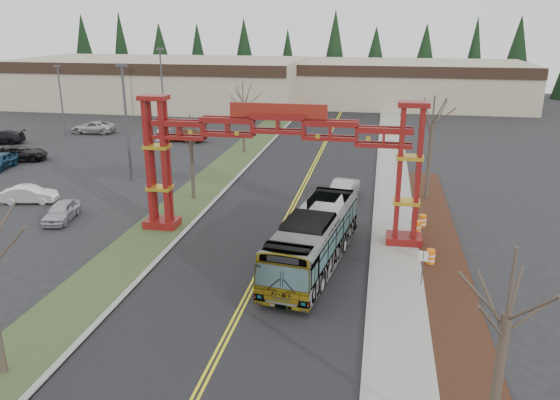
% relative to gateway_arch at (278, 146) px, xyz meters
% --- Properties ---
extents(road, '(12.00, 110.00, 0.02)m').
position_rel_gateway_arch_xyz_m(road, '(-0.00, 7.00, -5.97)').
color(road, black).
rests_on(road, ground).
extents(lane_line_left, '(0.12, 100.00, 0.01)m').
position_rel_gateway_arch_xyz_m(lane_line_left, '(-0.12, 7.00, -5.96)').
color(lane_line_left, yellow).
rests_on(lane_line_left, road).
extents(lane_line_right, '(0.12, 100.00, 0.01)m').
position_rel_gateway_arch_xyz_m(lane_line_right, '(0.12, 7.00, -5.96)').
color(lane_line_right, yellow).
rests_on(lane_line_right, road).
extents(curb_right, '(0.30, 110.00, 0.15)m').
position_rel_gateway_arch_xyz_m(curb_right, '(6.15, 7.00, -5.91)').
color(curb_right, gray).
rests_on(curb_right, ground).
extents(sidewalk_right, '(2.60, 110.00, 0.14)m').
position_rel_gateway_arch_xyz_m(sidewalk_right, '(7.60, 7.00, -5.91)').
color(sidewalk_right, gray).
rests_on(sidewalk_right, ground).
extents(landscape_strip, '(2.60, 50.00, 0.12)m').
position_rel_gateway_arch_xyz_m(landscape_strip, '(10.20, -8.00, -5.92)').
color(landscape_strip, black).
rests_on(landscape_strip, ground).
extents(grass_median, '(4.00, 110.00, 0.08)m').
position_rel_gateway_arch_xyz_m(grass_median, '(-8.00, 7.00, -5.94)').
color(grass_median, '#344C26').
rests_on(grass_median, ground).
extents(curb_left, '(0.30, 110.00, 0.15)m').
position_rel_gateway_arch_xyz_m(curb_left, '(-6.15, 7.00, -5.91)').
color(curb_left, gray).
rests_on(curb_left, ground).
extents(gateway_arch, '(18.20, 1.60, 8.90)m').
position_rel_gateway_arch_xyz_m(gateway_arch, '(0.00, 0.00, 0.00)').
color(gateway_arch, '#590D0B').
rests_on(gateway_arch, ground).
extents(retail_building_west, '(46.00, 22.30, 7.50)m').
position_rel_gateway_arch_xyz_m(retail_building_west, '(-30.00, 53.96, -2.22)').
color(retail_building_west, tan).
rests_on(retail_building_west, ground).
extents(retail_building_east, '(38.00, 20.30, 7.00)m').
position_rel_gateway_arch_xyz_m(retail_building_east, '(10.00, 61.95, -2.47)').
color(retail_building_east, tan).
rests_on(retail_building_east, ground).
extents(conifer_treeline, '(116.10, 5.60, 13.00)m').
position_rel_gateway_arch_xyz_m(conifer_treeline, '(0.25, 74.00, 0.50)').
color(conifer_treeline, black).
rests_on(conifer_treeline, ground).
extents(transit_bus, '(4.37, 12.04, 3.28)m').
position_rel_gateway_arch_xyz_m(transit_bus, '(2.83, -4.18, -4.34)').
color(transit_bus, '#A1A3A8').
rests_on(transit_bus, ground).
extents(silver_sedan, '(2.48, 4.98, 1.57)m').
position_rel_gateway_arch_xyz_m(silver_sedan, '(3.57, 8.09, -5.20)').
color(silver_sedan, '#A5A8AD').
rests_on(silver_sedan, ground).
extents(parked_car_near_a, '(2.24, 4.19, 1.36)m').
position_rel_gateway_arch_xyz_m(parked_car_near_a, '(-15.44, 0.00, -5.30)').
color(parked_car_near_a, '#B4B4BC').
rests_on(parked_car_near_a, ground).
extents(parked_car_near_b, '(4.29, 2.26, 1.34)m').
position_rel_gateway_arch_xyz_m(parked_car_near_b, '(-20.07, 3.15, -5.31)').
color(parked_car_near_b, white).
rests_on(parked_car_near_b, ground).
extents(parked_car_near_c, '(5.85, 4.27, 1.48)m').
position_rel_gateway_arch_xyz_m(parked_car_near_c, '(-29.20, 14.89, -5.24)').
color(parked_car_near_c, black).
rests_on(parked_car_near_c, ground).
extents(parked_car_mid_a, '(4.88, 2.42, 1.36)m').
position_rel_gateway_arch_xyz_m(parked_car_mid_a, '(-16.04, 26.88, -5.30)').
color(parked_car_mid_a, '#6E300F').
rests_on(parked_car_mid_a, ground).
extents(parked_car_mid_b, '(2.30, 4.61, 1.51)m').
position_rel_gateway_arch_xyz_m(parked_car_mid_b, '(-29.02, 11.75, -5.23)').
color(parked_car_mid_b, navy).
rests_on(parked_car_mid_b, ground).
extents(parked_car_far_a, '(2.26, 4.15, 1.30)m').
position_rel_gateway_arch_xyz_m(parked_car_far_a, '(-18.74, 26.81, -5.33)').
color(parked_car_far_a, '#BABAC2').
rests_on(parked_car_far_a, ground).
extents(parked_car_far_b, '(5.49, 2.75, 1.49)m').
position_rel_gateway_arch_xyz_m(parked_car_far_b, '(-29.11, 29.43, -5.24)').
color(parked_car_far_b, '#BBBBBB').
rests_on(parked_car_far_b, ground).
extents(parked_car_far_c, '(5.57, 3.53, 1.50)m').
position_rel_gateway_arch_xyz_m(parked_car_far_c, '(-36.37, 21.78, -5.23)').
color(parked_car_far_c, black).
rests_on(parked_car_far_c, ground).
extents(bare_tree_median_mid, '(2.88, 2.88, 6.64)m').
position_rel_gateway_arch_xyz_m(bare_tree_median_mid, '(-8.00, 6.40, -1.27)').
color(bare_tree_median_mid, '#382D26').
rests_on(bare_tree_median_mid, ground).
extents(bare_tree_median_far, '(3.03, 3.03, 7.45)m').
position_rel_gateway_arch_xyz_m(bare_tree_median_far, '(-8.00, 22.57, -0.57)').
color(bare_tree_median_far, '#382D26').
rests_on(bare_tree_median_far, ground).
extents(bare_tree_right_near, '(3.07, 3.07, 7.52)m').
position_rel_gateway_arch_xyz_m(bare_tree_right_near, '(10.00, -18.03, -0.53)').
color(bare_tree_right_near, '#382D26').
rests_on(bare_tree_right_near, ground).
extents(bare_tree_right_far, '(3.21, 3.21, 8.08)m').
position_rel_gateway_arch_xyz_m(bare_tree_right_far, '(10.00, 9.67, -0.07)').
color(bare_tree_right_far, '#382D26').
rests_on(bare_tree_right_far, ground).
extents(light_pole_near, '(0.87, 0.43, 10.01)m').
position_rel_gateway_arch_xyz_m(light_pole_near, '(-15.22, 10.58, -0.19)').
color(light_pole_near, '#3F3F44').
rests_on(light_pole_near, ground).
extents(light_pole_mid, '(0.73, 0.36, 8.39)m').
position_rel_gateway_arch_xyz_m(light_pole_mid, '(-31.82, 27.53, -1.13)').
color(light_pole_mid, '#3F3F44').
rests_on(light_pole_mid, ground).
extents(light_pole_far, '(0.87, 0.43, 10.03)m').
position_rel_gateway_arch_xyz_m(light_pole_far, '(-22.70, 36.80, -0.18)').
color(light_pole_far, '#3F3F44').
rests_on(light_pole_far, ground).
extents(street_sign, '(0.47, 0.09, 2.05)m').
position_rel_gateway_arch_xyz_m(street_sign, '(8.74, -5.77, -4.51)').
color(street_sign, '#3F3F44').
rests_on(street_sign, ground).
extents(barrel_south, '(0.51, 0.51, 0.95)m').
position_rel_gateway_arch_xyz_m(barrel_south, '(9.41, -2.86, -5.51)').
color(barrel_south, orange).
rests_on(barrel_south, ground).
extents(barrel_mid, '(0.56, 0.56, 1.04)m').
position_rel_gateway_arch_xyz_m(barrel_mid, '(8.85, 1.49, -5.46)').
color(barrel_mid, orange).
rests_on(barrel_mid, ground).
extents(barrel_north, '(0.50, 0.50, 0.93)m').
position_rel_gateway_arch_xyz_m(barrel_north, '(9.32, 3.14, -5.52)').
color(barrel_north, orange).
rests_on(barrel_north, ground).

